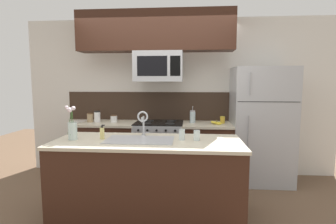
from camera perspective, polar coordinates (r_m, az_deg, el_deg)
The scene contains 22 objects.
ground_plane at distance 3.59m, azimuth -3.66°, elevation -19.22°, with size 10.00×10.00×0.00m, color brown.
rear_partition at distance 4.49m, azimuth 2.39°, elevation 3.23°, with size 5.20×0.10×2.60m, color silver.
splash_band at distance 4.47m, azimuth -1.50°, elevation 1.28°, with size 3.23×0.01×0.48m, color #332319.
back_counter_left at distance 4.43m, azimuth -12.46°, elevation -8.02°, with size 0.88×0.65×0.91m.
back_counter_right at distance 4.25m, azimuth 8.41°, elevation -8.56°, with size 0.79×0.65×0.91m.
stove_range at distance 4.27m, azimuth -1.94°, elevation -8.36°, with size 0.76×0.64×0.93m.
microwave at distance 4.11m, azimuth -2.05°, elevation 9.82°, with size 0.74×0.40×0.46m.
upper_cabinet_band at distance 4.15m, azimuth -2.79°, elevation 17.13°, with size 2.37×0.34×0.60m, color #381E14.
refrigerator at distance 4.32m, azimuth 19.52°, elevation -2.74°, with size 0.89×0.74×1.78m.
storage_jar_tall at distance 4.45m, azimuth -16.61°, elevation -1.16°, with size 0.10×0.10×0.15m.
storage_jar_medium at distance 4.42m, azimuth -15.15°, elevation -0.96°, with size 0.10×0.10×0.18m.
storage_jar_short at distance 4.33m, azimuth -11.70°, elevation -1.42°, with size 0.11×0.11×0.12m.
banana_bunch at distance 4.11m, azimuth 10.53°, elevation -2.35°, with size 0.19×0.15×0.08m.
french_press at distance 4.19m, azimuth 5.37°, elevation -1.02°, with size 0.09×0.09×0.27m.
coffee_tin at distance 4.22m, azimuth 11.78°, elevation -1.68°, with size 0.08×0.08×0.11m, color gold.
island_counter at distance 3.09m, azimuth -4.39°, elevation -14.41°, with size 2.10×0.83×0.91m.
kitchen_sink at distance 2.99m, azimuth -6.18°, elevation -7.39°, with size 0.76×0.44×0.16m.
sink_faucet at distance 3.15m, azimuth -5.48°, elevation -1.73°, with size 0.14×0.14×0.31m.
dish_soap_bottle at distance 3.10m, azimuth -14.15°, elevation -4.45°, with size 0.06×0.05×0.16m.
drinking_glass at distance 2.95m, azimuth 3.05°, elevation -4.94°, with size 0.07×0.07×0.12m.
spare_glass at distance 2.95m, azimuth 6.28°, elevation -5.06°, with size 0.07×0.07×0.11m.
flower_vase at distance 3.14m, azimuth -20.10°, elevation -3.55°, with size 0.13×0.13×0.39m.
Camera 1 is at (0.48, -3.20, 1.56)m, focal length 28.00 mm.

